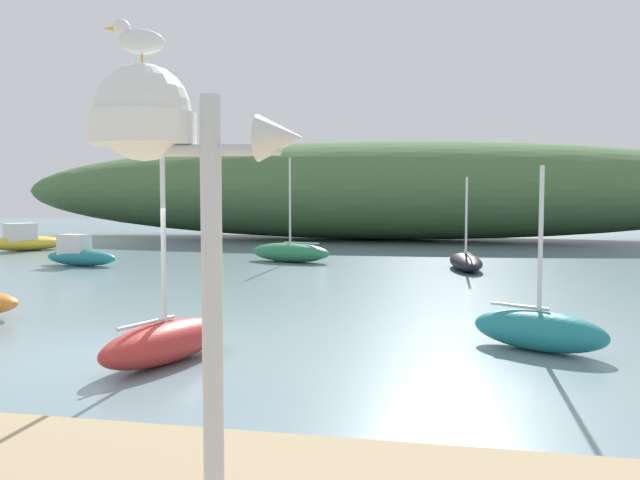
% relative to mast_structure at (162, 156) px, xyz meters
% --- Properties ---
extents(ground_plane, '(120.00, 120.00, 0.00)m').
position_rel_mast_structure_xyz_m(ground_plane, '(-3.99, 6.61, -2.93)').
color(ground_plane, gray).
extents(distant_hill, '(46.82, 11.61, 5.97)m').
position_rel_mast_structure_xyz_m(distant_hill, '(-3.22, 37.44, 0.05)').
color(distant_hill, '#476B3D').
rests_on(distant_hill, ground).
extents(mast_structure, '(1.23, 0.60, 3.25)m').
position_rel_mast_structure_xyz_m(mast_structure, '(0.00, 0.00, 0.00)').
color(mast_structure, silver).
rests_on(mast_structure, beach_sand).
extents(seagull_on_radar, '(0.34, 0.21, 0.24)m').
position_rel_mast_structure_xyz_m(seagull_on_radar, '(-0.13, -0.01, 0.66)').
color(seagull_on_radar, orange).
rests_on(seagull_on_radar, mast_structure).
extents(sailboat_east_reach, '(2.50, 1.89, 3.22)m').
position_rel_mast_structure_xyz_m(sailboat_east_reach, '(3.09, 8.44, -2.56)').
color(sailboat_east_reach, teal).
rests_on(sailboat_east_reach, ground).
extents(motorboat_outer_mooring, '(3.37, 3.82, 1.34)m').
position_rel_mast_structure_xyz_m(motorboat_outer_mooring, '(-18.86, 25.39, -2.44)').
color(motorboat_outer_mooring, gold).
rests_on(motorboat_outer_mooring, ground).
extents(sailboat_far_right, '(1.61, 2.84, 3.65)m').
position_rel_mast_structure_xyz_m(sailboat_far_right, '(-2.92, 6.35, -2.57)').
color(sailboat_far_right, '#B72D28').
rests_on(sailboat_far_right, ground).
extents(sailboat_west_reach, '(3.74, 2.18, 4.20)m').
position_rel_mast_structure_xyz_m(sailboat_west_reach, '(-4.88, 22.53, -2.53)').
color(sailboat_west_reach, '#287A4C').
rests_on(sailboat_west_reach, ground).
extents(sailboat_by_sandbar, '(1.53, 3.76, 3.36)m').
position_rel_mast_structure_xyz_m(sailboat_by_sandbar, '(2.04, 21.02, -2.63)').
color(sailboat_by_sandbar, black).
rests_on(sailboat_by_sandbar, ground).
extents(motorboat_off_point, '(3.23, 1.38, 1.20)m').
position_rel_mast_structure_xyz_m(motorboat_off_point, '(-12.47, 19.56, -2.49)').
color(motorboat_off_point, teal).
rests_on(motorboat_off_point, ground).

